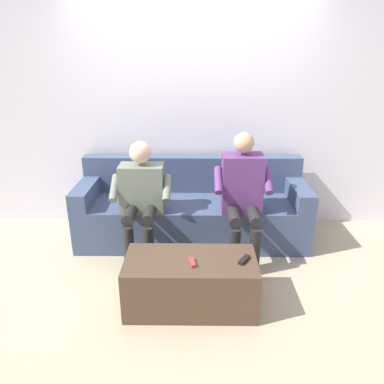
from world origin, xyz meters
The scene contains 8 objects.
ground_plane centered at (0.00, 0.60, 0.00)m, with size 8.00×8.00×0.00m, color tan.
back_wall centered at (0.00, -0.58, 1.28)m, with size 5.29×0.06×2.56m, color silver.
couch centered at (0.00, -0.13, 0.30)m, with size 2.36×0.76×0.84m.
coffee_table centered at (0.00, 1.03, 0.21)m, with size 1.02×0.50×0.42m.
person_left_seated centered at (-0.48, 0.23, 0.68)m, with size 0.53×0.60×1.22m.
person_right_seated centered at (0.48, 0.24, 0.65)m, with size 0.57×0.54×1.13m.
remote_red centered at (-0.01, 1.09, 0.43)m, with size 0.12×0.03×0.02m, color #B73333.
remote_black centered at (-0.41, 1.05, 0.43)m, with size 0.13×0.04×0.02m, color black.
Camera 1 is at (-0.04, 3.47, 1.91)m, focal length 34.49 mm.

